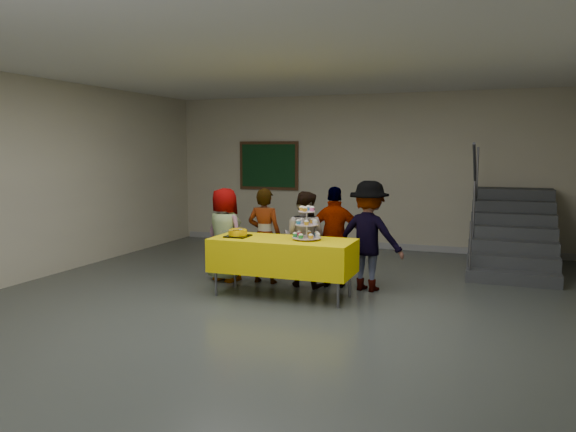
% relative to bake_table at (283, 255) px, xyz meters
% --- Properties ---
extents(room_shell, '(10.00, 10.04, 3.02)m').
position_rel_bake_table_xyz_m(room_shell, '(0.17, -0.94, 1.57)').
color(room_shell, '#4C514C').
rests_on(room_shell, ground).
extents(bake_table, '(1.88, 0.78, 0.77)m').
position_rel_bake_table_xyz_m(bake_table, '(0.00, 0.00, 0.00)').
color(bake_table, '#595960').
rests_on(bake_table, ground).
extents(cupcake_stand, '(0.38, 0.38, 0.44)m').
position_rel_bake_table_xyz_m(cupcake_stand, '(0.32, 0.04, 0.39)').
color(cupcake_stand, silver).
rests_on(cupcake_stand, bake_table).
extents(bear_cake, '(0.32, 0.36, 0.12)m').
position_rel_bake_table_xyz_m(bear_cake, '(-0.63, -0.04, 0.27)').
color(bear_cake, black).
rests_on(bear_cake, bake_table).
extents(schoolchild_a, '(0.77, 0.61, 1.38)m').
position_rel_bake_table_xyz_m(schoolchild_a, '(-1.13, 0.55, 0.13)').
color(schoolchild_a, slate).
rests_on(schoolchild_a, ground).
extents(schoolchild_b, '(0.51, 0.34, 1.39)m').
position_rel_bake_table_xyz_m(schoolchild_b, '(-0.53, 0.63, 0.14)').
color(schoolchild_b, slate).
rests_on(schoolchild_b, ground).
extents(schoolchild_c, '(0.72, 0.59, 1.35)m').
position_rel_bake_table_xyz_m(schoolchild_c, '(0.08, 0.64, 0.12)').
color(schoolchild_c, slate).
rests_on(schoolchild_c, ground).
extents(schoolchild_d, '(0.88, 0.49, 1.42)m').
position_rel_bake_table_xyz_m(schoolchild_d, '(0.50, 0.76, 0.16)').
color(schoolchild_d, slate).
rests_on(schoolchild_d, ground).
extents(schoolchild_e, '(1.06, 0.73, 1.51)m').
position_rel_bake_table_xyz_m(schoolchild_e, '(0.99, 0.73, 0.20)').
color(schoolchild_e, slate).
rests_on(schoolchild_e, ground).
extents(staircase, '(1.30, 2.40, 2.04)m').
position_rel_bake_table_xyz_m(staircase, '(2.87, 3.17, -0.07)').
color(staircase, '#424447').
rests_on(staircase, ground).
extents(noticeboard, '(1.30, 0.05, 1.00)m').
position_rel_bake_table_xyz_m(noticeboard, '(-1.86, 4.01, 1.04)').
color(noticeboard, '#472B16').
rests_on(noticeboard, ground).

